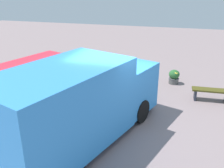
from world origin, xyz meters
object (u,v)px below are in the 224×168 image
food_truck (80,105)px  planter_flowering_side (55,79)px  person_customer (131,78)px  planter_flowering_far (174,77)px  plaza_bench (211,92)px

food_truck → planter_flowering_side: food_truck is taller
food_truck → planter_flowering_side: bearing=38.0°
food_truck → person_customer: food_truck is taller
food_truck → planter_flowering_far: bearing=-24.1°
food_truck → planter_flowering_far: food_truck is taller
plaza_bench → person_customer: bearing=77.5°
planter_flowering_side → food_truck: bearing=-142.0°
plaza_bench → planter_flowering_side: bearing=95.0°
person_customer → plaza_bench: size_ratio=0.61×
planter_flowering_side → plaza_bench: size_ratio=0.60×
person_customer → planter_flowering_far: 1.96m
planter_flowering_far → planter_flowering_side: size_ratio=0.75×
planter_flowering_side → plaza_bench: bearing=-85.0°
planter_flowering_far → planter_flowering_side: (-2.02, 4.80, 0.13)m
planter_flowering_far → plaza_bench: size_ratio=0.45×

